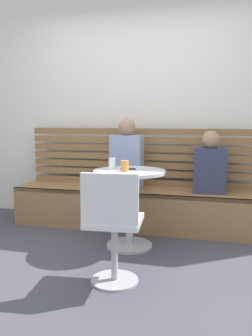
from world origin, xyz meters
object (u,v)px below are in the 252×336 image
booth_bench (133,208)px  person_adult (127,158)px  cup_water_clear (112,164)px  cup_tumbler_orange (125,166)px  cafe_table (129,194)px  phone_on_table (128,169)px  person_child_left (210,165)px  white_chair (113,224)px

booth_bench → person_adult: size_ratio=3.45×
cup_water_clear → cup_tumbler_orange: bearing=-34.2°
cafe_table → booth_bench: bearing=99.8°
booth_bench → cup_water_clear: bearing=-96.7°
cafe_table → phone_on_table: size_ratio=5.29×
booth_bench → cafe_table: size_ratio=3.65×
person_adult → cafe_table: bearing=-73.3°
person_child_left → cup_tumbler_orange: size_ratio=6.56×
booth_bench → white_chair: white_chair is taller
person_adult → cup_tumbler_orange: (0.15, -0.67, -0.00)m
white_chair → cup_water_clear: (-0.25, 0.83, 0.33)m
white_chair → phone_on_table: 0.92m
cafe_table → person_adult: (-0.18, 0.59, 0.27)m
person_adult → person_child_left: 0.90m
white_chair → person_child_left: (0.65, 1.44, 0.27)m
white_chair → cup_tumbler_orange: (-0.10, 0.73, 0.33)m
person_child_left → phone_on_table: person_child_left is taller
person_child_left → cup_tumbler_orange: 1.03m
booth_bench → cup_water_clear: cup_water_clear is taller
booth_bench → phone_on_table: 0.77m
cup_tumbler_orange → white_chair: bearing=-82.1°
cup_tumbler_orange → cup_water_clear: cup_water_clear is taller
white_chair → cup_water_clear: 0.93m
cup_tumbler_orange → cup_water_clear: 0.18m
cup_water_clear → white_chair: bearing=-73.2°
booth_bench → white_chair: 1.46m
phone_on_table → cup_water_clear: bearing=78.1°
cafe_table → white_chair: white_chair is taller
cup_water_clear → cafe_table: bearing=-6.7°
cup_water_clear → phone_on_table: bearing=14.8°
person_adult → person_child_left: size_ratio=1.19×
person_child_left → cup_tumbler_orange: bearing=-136.5°
cup_tumbler_orange → person_child_left: bearing=43.5°
person_adult → white_chair: bearing=-79.8°
person_child_left → phone_on_table: (-0.75, -0.57, 0.01)m
cafe_table → cup_tumbler_orange: (-0.03, -0.08, 0.27)m
white_chair → cup_water_clear: bearing=106.8°
cup_water_clear → phone_on_table: size_ratio=0.79×
booth_bench → phone_on_table: phone_on_table is taller
cup_water_clear → booth_bench: bearing=83.3°
cafe_table → white_chair: (0.08, -0.81, -0.05)m
booth_bench → white_chair: bearing=-82.7°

